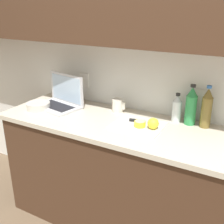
{
  "coord_description": "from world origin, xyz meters",
  "views": [
    {
      "loc": [
        0.57,
        -1.64,
        1.7
      ],
      "look_at": [
        -0.32,
        -0.01,
        0.97
      ],
      "focal_mm": 45.0,
      "sensor_mm": 36.0,
      "label": 1
    }
  ],
  "objects_px": {
    "laptop": "(60,99)",
    "knife": "(141,121)",
    "bottle_water_clear": "(177,109)",
    "bowl_white": "(38,106)",
    "lemon_half_cut": "(140,124)",
    "cutting_board": "(138,125)",
    "measuring_cup": "(118,105)",
    "bottle_oil_tall": "(191,106)",
    "bottle_green_soda": "(207,108)",
    "lemon_whole_beside": "(153,123)"
  },
  "relations": [
    {
      "from": "lemon_whole_beside",
      "to": "measuring_cup",
      "type": "distance_m",
      "value": 0.41
    },
    {
      "from": "laptop",
      "to": "cutting_board",
      "type": "distance_m",
      "value": 0.73
    },
    {
      "from": "knife",
      "to": "bottle_oil_tall",
      "type": "bearing_deg",
      "value": 15.7
    },
    {
      "from": "lemon_half_cut",
      "to": "measuring_cup",
      "type": "distance_m",
      "value": 0.34
    },
    {
      "from": "laptop",
      "to": "measuring_cup",
      "type": "xyz_separation_m",
      "value": [
        0.47,
        0.12,
        -0.01
      ]
    },
    {
      "from": "lemon_half_cut",
      "to": "measuring_cup",
      "type": "xyz_separation_m",
      "value": [
        -0.28,
        0.19,
        0.02
      ]
    },
    {
      "from": "cutting_board",
      "to": "lemon_whole_beside",
      "type": "height_order",
      "value": "lemon_whole_beside"
    },
    {
      "from": "laptop",
      "to": "bottle_green_soda",
      "type": "relative_size",
      "value": 1.41
    },
    {
      "from": "lemon_half_cut",
      "to": "bottle_green_soda",
      "type": "relative_size",
      "value": 0.26
    },
    {
      "from": "bowl_white",
      "to": "bottle_oil_tall",
      "type": "bearing_deg",
      "value": 14.48
    },
    {
      "from": "bowl_white",
      "to": "measuring_cup",
      "type": "bearing_deg",
      "value": 23.99
    },
    {
      "from": "bottle_oil_tall",
      "to": "measuring_cup",
      "type": "xyz_separation_m",
      "value": [
        -0.56,
        -0.03,
        -0.08
      ]
    },
    {
      "from": "laptop",
      "to": "knife",
      "type": "height_order",
      "value": "laptop"
    },
    {
      "from": "laptop",
      "to": "lemon_whole_beside",
      "type": "xyz_separation_m",
      "value": [
        0.83,
        -0.06,
        -0.02
      ]
    },
    {
      "from": "knife",
      "to": "bottle_green_soda",
      "type": "relative_size",
      "value": 0.87
    },
    {
      "from": "knife",
      "to": "bottle_water_clear",
      "type": "bearing_deg",
      "value": 25.79
    },
    {
      "from": "cutting_board",
      "to": "bottle_green_soda",
      "type": "bearing_deg",
      "value": 27.21
    },
    {
      "from": "cutting_board",
      "to": "bottle_water_clear",
      "type": "bearing_deg",
      "value": 45.56
    },
    {
      "from": "cutting_board",
      "to": "lemon_whole_beside",
      "type": "relative_size",
      "value": 4.53
    },
    {
      "from": "bottle_water_clear",
      "to": "cutting_board",
      "type": "bearing_deg",
      "value": -134.44
    },
    {
      "from": "bottle_water_clear",
      "to": "knife",
      "type": "bearing_deg",
      "value": -142.13
    },
    {
      "from": "bottle_water_clear",
      "to": "measuring_cup",
      "type": "relative_size",
      "value": 1.98
    },
    {
      "from": "bottle_water_clear",
      "to": "laptop",
      "type": "bearing_deg",
      "value": -170.25
    },
    {
      "from": "bottle_oil_tall",
      "to": "measuring_cup",
      "type": "bearing_deg",
      "value": -176.44
    },
    {
      "from": "cutting_board",
      "to": "bowl_white",
      "type": "relative_size",
      "value": 1.87
    },
    {
      "from": "cutting_board",
      "to": "lemon_half_cut",
      "type": "relative_size",
      "value": 4.45
    },
    {
      "from": "lemon_whole_beside",
      "to": "bottle_water_clear",
      "type": "xyz_separation_m",
      "value": [
        0.09,
        0.22,
        0.05
      ]
    },
    {
      "from": "lemon_half_cut",
      "to": "bottle_green_soda",
      "type": "bearing_deg",
      "value": 30.28
    },
    {
      "from": "measuring_cup",
      "to": "bottle_green_soda",
      "type": "bearing_deg",
      "value": 3.0
    },
    {
      "from": "laptop",
      "to": "knife",
      "type": "relative_size",
      "value": 1.63
    },
    {
      "from": "laptop",
      "to": "bottle_water_clear",
      "type": "relative_size",
      "value": 1.97
    },
    {
      "from": "laptop",
      "to": "lemon_half_cut",
      "type": "height_order",
      "value": "laptop"
    },
    {
      "from": "knife",
      "to": "bottle_oil_tall",
      "type": "height_order",
      "value": "bottle_oil_tall"
    },
    {
      "from": "bottle_green_soda",
      "to": "bowl_white",
      "type": "height_order",
      "value": "bottle_green_soda"
    },
    {
      "from": "knife",
      "to": "lemon_half_cut",
      "type": "relative_size",
      "value": 3.29
    },
    {
      "from": "laptop",
      "to": "lemon_whole_beside",
      "type": "height_order",
      "value": "laptop"
    },
    {
      "from": "bottle_oil_tall",
      "to": "bottle_water_clear",
      "type": "xyz_separation_m",
      "value": [
        -0.1,
        -0.0,
        -0.04
      ]
    },
    {
      "from": "bottle_oil_tall",
      "to": "bottle_water_clear",
      "type": "bearing_deg",
      "value": -180.0
    },
    {
      "from": "measuring_cup",
      "to": "cutting_board",
      "type": "bearing_deg",
      "value": -34.6
    },
    {
      "from": "laptop",
      "to": "bottle_oil_tall",
      "type": "height_order",
      "value": "bottle_oil_tall"
    },
    {
      "from": "bottle_oil_tall",
      "to": "measuring_cup",
      "type": "relative_size",
      "value": 2.7
    },
    {
      "from": "bottle_oil_tall",
      "to": "bottle_water_clear",
      "type": "distance_m",
      "value": 0.1
    },
    {
      "from": "cutting_board",
      "to": "lemon_half_cut",
      "type": "height_order",
      "value": "lemon_half_cut"
    },
    {
      "from": "knife",
      "to": "measuring_cup",
      "type": "relative_size",
      "value": 2.41
    },
    {
      "from": "bottle_oil_tall",
      "to": "laptop",
      "type": "bearing_deg",
      "value": -171.16
    },
    {
      "from": "laptop",
      "to": "bottle_green_soda",
      "type": "height_order",
      "value": "bottle_green_soda"
    },
    {
      "from": "knife",
      "to": "measuring_cup",
      "type": "distance_m",
      "value": 0.29
    },
    {
      "from": "bottle_water_clear",
      "to": "bowl_white",
      "type": "relative_size",
      "value": 1.14
    },
    {
      "from": "laptop",
      "to": "knife",
      "type": "xyz_separation_m",
      "value": [
        0.72,
        -0.0,
        -0.05
      ]
    },
    {
      "from": "laptop",
      "to": "lemon_half_cut",
      "type": "xyz_separation_m",
      "value": [
        0.74,
        -0.07,
        -0.03
      ]
    }
  ]
}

